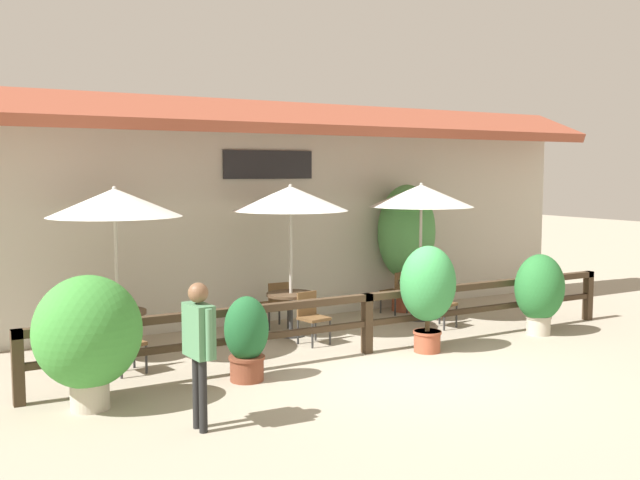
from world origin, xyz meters
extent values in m
plane|color=#9E937F|center=(0.00, 0.00, 0.00)|extent=(60.00, 60.00, 0.00)
cube|color=#BCB7A8|center=(0.00, 4.20, 1.80)|extent=(14.00, 0.40, 3.60)
cube|color=brown|center=(0.00, 3.65, 3.88)|extent=(14.28, 1.48, 0.70)
cube|color=black|center=(-0.30, 3.97, 3.00)|extent=(1.83, 0.04, 0.53)
cube|color=#3D2D1E|center=(0.00, 1.05, 0.89)|extent=(10.40, 0.14, 0.11)
cube|color=#3D2D1E|center=(0.00, 1.05, 0.47)|extent=(10.40, 0.10, 0.09)
cube|color=#3D2D1E|center=(-5.13, 1.05, 0.47)|extent=(0.14, 0.14, 0.95)
cube|color=#3D2D1E|center=(0.00, 1.05, 0.47)|extent=(0.14, 0.14, 0.95)
cube|color=#3D2D1E|center=(5.13, 1.05, 0.47)|extent=(0.14, 0.14, 0.95)
cylinder|color=#B7B2A8|center=(-3.53, 2.58, 1.13)|extent=(0.06, 0.06, 2.26)
cone|color=silver|center=(-3.53, 2.58, 2.41)|extent=(2.00, 2.00, 0.42)
sphere|color=#B2ADA3|center=(-3.53, 2.58, 2.62)|extent=(0.07, 0.07, 0.07)
cylinder|color=#4C3826|center=(-3.53, 2.58, 0.74)|extent=(0.86, 0.86, 0.05)
cylinder|color=#333333|center=(-3.53, 2.58, 0.36)|extent=(0.07, 0.07, 0.71)
cylinder|color=#333333|center=(-3.53, 2.58, 0.01)|extent=(0.47, 0.47, 0.03)
cube|color=brown|center=(-3.59, 1.80, 0.44)|extent=(0.49, 0.49, 0.05)
cube|color=brown|center=(-3.63, 1.99, 0.66)|extent=(0.40, 0.11, 0.40)
cylinder|color=#2D2D2D|center=(-3.74, 1.58, 0.21)|extent=(0.04, 0.04, 0.41)
cylinder|color=#2D2D2D|center=(-3.37, 1.65, 0.21)|extent=(0.04, 0.04, 0.41)
cylinder|color=#2D2D2D|center=(-3.82, 1.95, 0.21)|extent=(0.04, 0.04, 0.41)
cylinder|color=#2D2D2D|center=(-3.44, 2.02, 0.21)|extent=(0.04, 0.04, 0.41)
cube|color=brown|center=(-3.57, 3.37, 0.44)|extent=(0.47, 0.47, 0.05)
cube|color=brown|center=(-3.54, 3.18, 0.66)|extent=(0.40, 0.09, 0.40)
cylinder|color=#2D2D2D|center=(-3.40, 3.58, 0.21)|extent=(0.04, 0.04, 0.41)
cylinder|color=#2D2D2D|center=(-3.78, 3.53, 0.21)|extent=(0.04, 0.04, 0.41)
cylinder|color=#2D2D2D|center=(-3.35, 3.20, 0.21)|extent=(0.04, 0.04, 0.41)
cylinder|color=#2D2D2D|center=(-3.73, 3.15, 0.21)|extent=(0.04, 0.04, 0.41)
cylinder|color=#B7B2A8|center=(-0.50, 2.71, 1.13)|extent=(0.06, 0.06, 2.26)
cone|color=silver|center=(-0.50, 2.71, 2.41)|extent=(2.00, 2.00, 0.42)
sphere|color=#B2ADA3|center=(-0.50, 2.71, 2.62)|extent=(0.07, 0.07, 0.07)
cylinder|color=#4C3826|center=(-0.50, 2.71, 0.74)|extent=(0.86, 0.86, 0.05)
cylinder|color=#333333|center=(-0.50, 2.71, 0.36)|extent=(0.07, 0.07, 0.71)
cylinder|color=#333333|center=(-0.50, 2.71, 0.01)|extent=(0.47, 0.47, 0.03)
cube|color=brown|center=(-0.45, 1.97, 0.44)|extent=(0.49, 0.49, 0.05)
cube|color=brown|center=(-0.48, 2.15, 0.66)|extent=(0.40, 0.11, 0.40)
cylinder|color=#2D2D2D|center=(-0.60, 1.75, 0.21)|extent=(0.04, 0.04, 0.41)
cylinder|color=#2D2D2D|center=(-0.23, 1.81, 0.21)|extent=(0.04, 0.04, 0.41)
cylinder|color=#2D2D2D|center=(-0.67, 2.12, 0.21)|extent=(0.04, 0.04, 0.41)
cylinder|color=#2D2D2D|center=(-0.30, 2.19, 0.21)|extent=(0.04, 0.04, 0.41)
cube|color=brown|center=(-0.46, 3.45, 0.44)|extent=(0.43, 0.43, 0.05)
cube|color=brown|center=(-0.46, 3.26, 0.66)|extent=(0.40, 0.05, 0.40)
cylinder|color=#2D2D2D|center=(-0.26, 3.63, 0.21)|extent=(0.04, 0.04, 0.41)
cylinder|color=#2D2D2D|center=(-0.64, 3.64, 0.21)|extent=(0.04, 0.04, 0.41)
cylinder|color=#2D2D2D|center=(-0.27, 3.25, 0.21)|extent=(0.04, 0.04, 0.41)
cylinder|color=#2D2D2D|center=(-0.65, 3.26, 0.21)|extent=(0.04, 0.04, 0.41)
cylinder|color=#B7B2A8|center=(2.31, 2.68, 1.13)|extent=(0.06, 0.06, 2.26)
cone|color=silver|center=(2.31, 2.68, 2.41)|extent=(2.00, 2.00, 0.42)
sphere|color=#B2ADA3|center=(2.31, 2.68, 2.62)|extent=(0.07, 0.07, 0.07)
cylinder|color=#4C3826|center=(2.31, 2.68, 0.74)|extent=(0.86, 0.86, 0.05)
cylinder|color=#333333|center=(2.31, 2.68, 0.36)|extent=(0.07, 0.07, 0.71)
cylinder|color=#333333|center=(2.31, 2.68, 0.01)|extent=(0.47, 0.47, 0.03)
cube|color=brown|center=(2.24, 1.92, 0.44)|extent=(0.51, 0.51, 0.05)
cube|color=brown|center=(2.19, 2.11, 0.66)|extent=(0.40, 0.14, 0.40)
cylinder|color=#2D2D2D|center=(2.10, 1.69, 0.21)|extent=(0.04, 0.04, 0.41)
cylinder|color=#2D2D2D|center=(2.47, 1.79, 0.21)|extent=(0.04, 0.04, 0.41)
cylinder|color=#2D2D2D|center=(2.00, 2.06, 0.21)|extent=(0.04, 0.04, 0.41)
cylinder|color=#2D2D2D|center=(2.37, 2.15, 0.21)|extent=(0.04, 0.04, 0.41)
cube|color=brown|center=(2.24, 3.44, 0.44)|extent=(0.51, 0.51, 0.05)
cube|color=brown|center=(2.29, 3.26, 0.66)|extent=(0.39, 0.14, 0.40)
cylinder|color=#2D2D2D|center=(2.37, 3.67, 0.21)|extent=(0.04, 0.04, 0.41)
cylinder|color=#2D2D2D|center=(2.00, 3.57, 0.21)|extent=(0.04, 0.04, 0.41)
cylinder|color=#2D2D2D|center=(2.47, 3.30, 0.21)|extent=(0.04, 0.04, 0.41)
cylinder|color=#2D2D2D|center=(2.10, 3.21, 0.21)|extent=(0.04, 0.04, 0.41)
cylinder|color=#B7AD99|center=(3.35, 0.63, 0.17)|extent=(0.42, 0.42, 0.34)
cylinder|color=#B7AD99|center=(3.35, 0.63, 0.32)|extent=(0.45, 0.45, 0.04)
ellipsoid|color=#287033|center=(3.35, 0.63, 0.84)|extent=(0.91, 0.82, 1.18)
cylinder|color=#9E4C33|center=(0.88, 0.64, 0.17)|extent=(0.42, 0.42, 0.34)
cylinder|color=#9E4C33|center=(0.88, 0.64, 0.32)|extent=(0.46, 0.46, 0.04)
cylinder|color=brown|center=(0.88, 0.64, 0.52)|extent=(0.08, 0.08, 0.36)
ellipsoid|color=#338442|center=(0.88, 0.64, 1.10)|extent=(0.92, 0.83, 1.20)
cylinder|color=#B7AD99|center=(-4.40, 0.48, 0.19)|extent=(0.46, 0.46, 0.37)
cylinder|color=#B7AD99|center=(-4.40, 0.48, 0.35)|extent=(0.50, 0.50, 0.04)
ellipsoid|color=#3D8E38|center=(-4.40, 0.48, 0.96)|extent=(1.30, 1.17, 1.37)
cylinder|color=brown|center=(-2.26, 0.63, 0.17)|extent=(0.46, 0.46, 0.34)
cylinder|color=brown|center=(-2.26, 0.63, 0.32)|extent=(0.50, 0.50, 0.04)
ellipsoid|color=#1E5B2D|center=(-2.26, 0.63, 0.73)|extent=(0.62, 0.56, 0.90)
cylinder|color=#9E4C33|center=(2.62, 3.55, 0.20)|extent=(0.58, 0.58, 0.40)
cylinder|color=#9E4C33|center=(2.62, 3.55, 0.38)|extent=(0.63, 0.63, 0.04)
cylinder|color=brown|center=(2.62, 3.55, 0.69)|extent=(0.10, 0.10, 0.58)
ellipsoid|color=#4C934C|center=(2.62, 3.55, 1.63)|extent=(1.23, 1.10, 1.95)
cylinder|color=black|center=(-3.48, -0.94, 0.42)|extent=(0.09, 0.09, 0.84)
cylinder|color=black|center=(-3.49, -0.77, 0.42)|extent=(0.09, 0.09, 0.84)
cube|color=#4C7F56|center=(-3.49, -0.86, 1.13)|extent=(0.24, 0.47, 0.59)
cylinder|color=#4C7F56|center=(-3.46, -1.11, 1.13)|extent=(0.07, 0.07, 0.56)
cylinder|color=#4C7F56|center=(-3.51, -0.60, 1.13)|extent=(0.07, 0.07, 0.56)
sphere|color=brown|center=(-3.49, -0.86, 1.55)|extent=(0.23, 0.23, 0.23)
camera|label=1|loc=(-6.15, -8.20, 2.88)|focal=40.00mm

